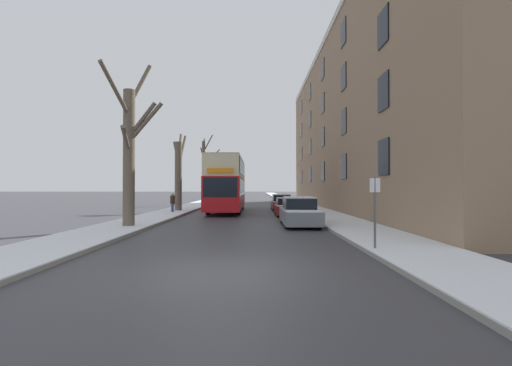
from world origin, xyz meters
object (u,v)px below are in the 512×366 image
object	(u,v)px
parked_car_0	(301,212)
bare_tree_left_0	(131,150)
bare_tree_left_2	(206,170)
double_decker_bus	(229,182)
parked_car_1	(290,207)
street_sign_post	(377,209)
bare_tree_left_1	(180,173)
pedestrian_left_sidewalk	(174,202)
parked_car_2	(283,203)

from	to	relation	value
parked_car_0	bare_tree_left_0	bearing A→B (deg)	-170.35
bare_tree_left_2	double_decker_bus	size ratio (longest dim) A/B	0.75
parked_car_1	street_sign_post	bearing A→B (deg)	-84.49
bare_tree_left_0	parked_car_0	xyz separation A→B (m)	(8.57, 1.46, -3.17)
bare_tree_left_2	street_sign_post	xyz separation A→B (m)	(9.92, -30.29, -2.80)
bare_tree_left_1	parked_car_0	size ratio (longest dim) A/B	1.49
pedestrian_left_sidewalk	double_decker_bus	bearing A→B (deg)	-89.46
bare_tree_left_0	parked_car_0	size ratio (longest dim) A/B	1.86
parked_car_0	parked_car_2	bearing A→B (deg)	90.00
bare_tree_left_2	parked_car_2	size ratio (longest dim) A/B	1.93
parked_car_0	parked_car_1	size ratio (longest dim) A/B	1.05
parked_car_0	bare_tree_left_2	bearing A→B (deg)	110.74
bare_tree_left_1	double_decker_bus	xyz separation A→B (m)	(4.05, 0.16, -0.77)
bare_tree_left_2	pedestrian_left_sidewalk	xyz separation A→B (m)	(-0.29, -14.23, -3.27)
double_decker_bus	pedestrian_left_sidewalk	distance (m)	4.83
parked_car_0	parked_car_1	bearing A→B (deg)	90.00
parked_car_1	parked_car_2	size ratio (longest dim) A/B	0.98
parked_car_1	pedestrian_left_sidewalk	world-z (taller)	pedestrian_left_sidewalk
bare_tree_left_2	street_sign_post	distance (m)	31.99
bare_tree_left_1	parked_car_1	distance (m)	9.89
bare_tree_left_0	parked_car_1	size ratio (longest dim) A/B	1.96
parked_car_2	pedestrian_left_sidewalk	world-z (taller)	pedestrian_left_sidewalk
parked_car_2	parked_car_0	bearing A→B (deg)	-90.00
parked_car_1	street_sign_post	xyz separation A→B (m)	(1.37, -14.20, 0.75)
parked_car_1	parked_car_2	xyz separation A→B (m)	(-0.00, 6.41, 0.04)
parked_car_2	bare_tree_left_1	bearing A→B (deg)	-162.73
double_decker_bus	parked_car_0	distance (m)	11.51
bare_tree_left_1	parked_car_1	size ratio (longest dim) A/B	1.57
bare_tree_left_0	double_decker_bus	bearing A→B (deg)	72.04
parked_car_0	parked_car_2	world-z (taller)	parked_car_0
bare_tree_left_2	pedestrian_left_sidewalk	bearing A→B (deg)	-91.15
parked_car_0	street_sign_post	bearing A→B (deg)	-79.92
parked_car_0	parked_car_1	distance (m)	6.50
bare_tree_left_1	bare_tree_left_2	xyz separation A→B (m)	(0.24, 12.41, 0.89)
bare_tree_left_2	parked_car_1	size ratio (longest dim) A/B	1.96
bare_tree_left_2	parked_car_0	xyz separation A→B (m)	(8.55, -22.59, -3.46)
bare_tree_left_1	parked_car_2	xyz separation A→B (m)	(8.79, 2.73, -2.62)
bare_tree_left_0	double_decker_bus	distance (m)	12.47
bare_tree_left_2	parked_car_2	xyz separation A→B (m)	(8.55, -9.68, -3.51)
bare_tree_left_1	pedestrian_left_sidewalk	bearing A→B (deg)	-91.52
bare_tree_left_2	double_decker_bus	distance (m)	12.94
street_sign_post	parked_car_0	bearing A→B (deg)	100.08
double_decker_bus	pedestrian_left_sidewalk	size ratio (longest dim) A/B	6.91
bare_tree_left_1	street_sign_post	size ratio (longest dim) A/B	2.86
bare_tree_left_2	parked_car_0	bearing A→B (deg)	-69.26
bare_tree_left_0	bare_tree_left_2	size ratio (longest dim) A/B	1.00
bare_tree_left_2	bare_tree_left_0	bearing A→B (deg)	-90.03
parked_car_1	pedestrian_left_sidewalk	distance (m)	9.04
bare_tree_left_2	pedestrian_left_sidewalk	distance (m)	14.61
bare_tree_left_0	pedestrian_left_sidewalk	world-z (taller)	bare_tree_left_0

